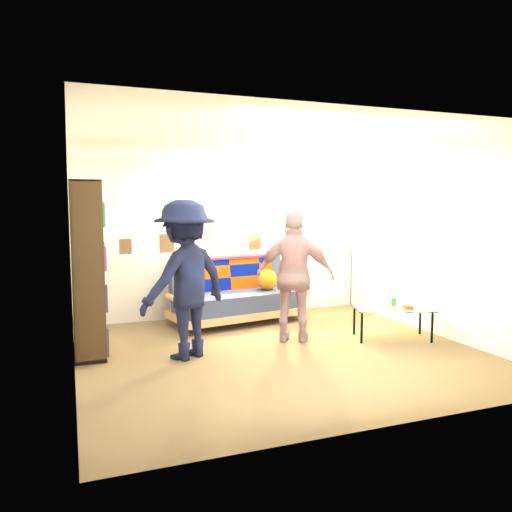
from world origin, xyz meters
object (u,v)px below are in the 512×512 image
Objects in this scene: floor_lamp at (290,238)px; person_left at (185,279)px; coffee_table at (393,309)px; person_right at (295,276)px; bookshelf at (87,274)px; futon_sofa at (237,295)px.

person_left reaches higher than floor_lamp.
person_right is at bearing 165.10° from coffee_table.
person_left is 1.07× the size of person_right.
bookshelf is at bearing 19.32° from person_right.
floor_lamp is 1.81m from person_right.
bookshelf is 1.80× the size of coffee_table.
coffee_table is (3.67, -0.74, -0.54)m from bookshelf.
person_right is (2.44, -0.41, -0.10)m from bookshelf.
futon_sofa is at bearing -160.09° from floor_lamp.
coffee_table is at bearing -11.37° from bookshelf.
coffee_table is at bearing 148.19° from person_left.
person_left is at bearing -29.77° from bookshelf.
futon_sofa is 1.25× the size of person_right.
bookshelf reaches higher than person_left.
floor_lamp reaches higher than person_right.
bookshelf is 3.35m from floor_lamp.
person_right is at bearing 158.38° from person_left.
futon_sofa is 1.33m from floor_lamp.
coffee_table is 2.20m from floor_lamp.
coffee_table is at bearing -45.81° from futon_sofa.
coffee_table is 1.35m from person_right.
person_left is at bearing -139.16° from floor_lamp.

